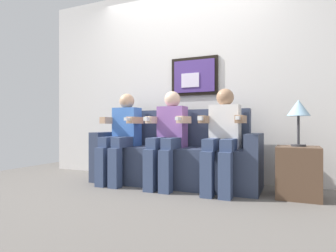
# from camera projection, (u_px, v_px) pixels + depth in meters

# --- Properties ---
(ground_plane) EXTENTS (5.74, 5.74, 0.00)m
(ground_plane) POSITION_uv_depth(u_px,v_px,m) (163.00, 190.00, 3.14)
(ground_plane) COLOR #66605B
(back_wall_assembly) EXTENTS (4.41, 0.10, 2.60)m
(back_wall_assembly) POSITION_uv_depth(u_px,v_px,m) (187.00, 81.00, 3.83)
(back_wall_assembly) COLOR silver
(back_wall_assembly) RESTS_ON ground_plane
(couch) EXTENTS (2.01, 0.58, 0.90)m
(couch) POSITION_uv_depth(u_px,v_px,m) (174.00, 158.00, 3.44)
(couch) COLOR #333D56
(couch) RESTS_ON ground_plane
(person_on_left) EXTENTS (0.46, 0.56, 1.11)m
(person_on_left) POSITION_uv_depth(u_px,v_px,m) (122.00, 134.00, 3.53)
(person_on_left) COLOR #3F72CC
(person_on_left) RESTS_ON ground_plane
(person_in_middle) EXTENTS (0.46, 0.56, 1.11)m
(person_in_middle) POSITION_uv_depth(u_px,v_px,m) (168.00, 134.00, 3.28)
(person_in_middle) COLOR #8C59A5
(person_in_middle) RESTS_ON ground_plane
(person_on_right) EXTENTS (0.46, 0.56, 1.11)m
(person_on_right) POSITION_uv_depth(u_px,v_px,m) (223.00, 135.00, 3.03)
(person_on_right) COLOR white
(person_on_right) RESTS_ON ground_plane
(side_table_right) EXTENTS (0.40, 0.40, 0.50)m
(side_table_right) POSITION_uv_depth(u_px,v_px,m) (298.00, 172.00, 2.80)
(side_table_right) COLOR brown
(side_table_right) RESTS_ON ground_plane
(table_lamp) EXTENTS (0.22, 0.22, 0.46)m
(table_lamp) POSITION_uv_depth(u_px,v_px,m) (298.00, 110.00, 2.82)
(table_lamp) COLOR #333338
(table_lamp) RESTS_ON side_table_right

